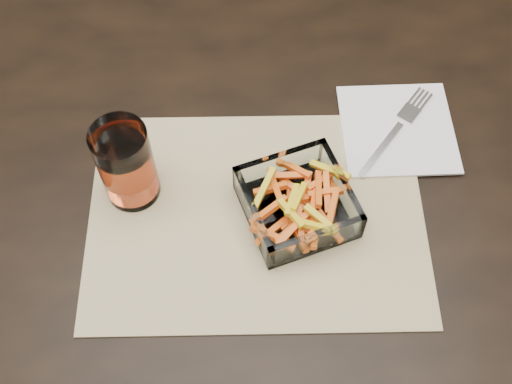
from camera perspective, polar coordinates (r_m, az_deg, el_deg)
dining_table at (r=0.98m, az=2.99°, el=-0.90°), size 1.60×0.90×0.75m
placemat at (r=0.86m, az=0.04°, el=-2.08°), size 0.48×0.38×0.00m
glass_bowl at (r=0.85m, az=3.68°, el=-1.07°), size 0.16×0.16×0.05m
tumbler at (r=0.85m, az=-11.42°, el=2.27°), size 0.07×0.07×0.13m
napkin at (r=0.96m, az=12.46°, el=5.50°), size 0.18×0.18×0.00m
fork at (r=0.95m, az=12.43°, el=5.53°), size 0.14×0.15×0.00m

